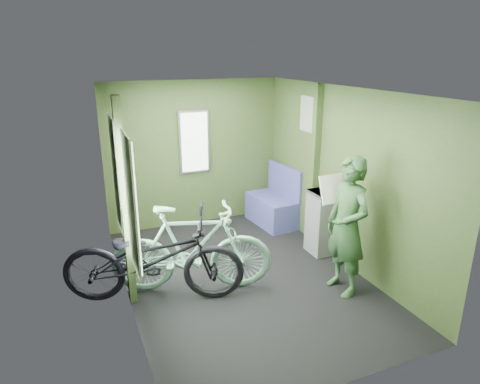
# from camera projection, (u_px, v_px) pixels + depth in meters

# --- Properties ---
(room) EXTENTS (4.00, 4.02, 2.31)m
(room) POSITION_uv_depth(u_px,v_px,m) (239.00, 166.00, 4.95)
(room) COLOR black
(room) RESTS_ON ground
(bicycle_black) EXTENTS (2.16, 1.41, 1.11)m
(bicycle_black) POSITION_uv_depth(u_px,v_px,m) (156.00, 300.00, 4.89)
(bicycle_black) COLOR black
(bicycle_black) RESTS_ON ground
(bicycle_mint) EXTENTS (1.96, 1.18, 1.17)m
(bicycle_mint) POSITION_uv_depth(u_px,v_px,m) (193.00, 291.00, 5.06)
(bicycle_mint) COLOR #82C1A6
(bicycle_mint) RESTS_ON ground
(passenger) EXTENTS (0.44, 0.69, 1.63)m
(passenger) POSITION_uv_depth(u_px,v_px,m) (347.00, 226.00, 4.84)
(passenger) COLOR #2F532D
(passenger) RESTS_ON ground
(waste_box) EXTENTS (0.27, 0.37, 0.90)m
(waste_box) POSITION_uv_depth(u_px,v_px,m) (320.00, 222.00, 5.91)
(waste_box) COLOR slate
(waste_box) RESTS_ON ground
(bench_seat) EXTENTS (0.59, 0.96, 0.96)m
(bench_seat) POSITION_uv_depth(u_px,v_px,m) (273.00, 207.00, 6.98)
(bench_seat) COLOR navy
(bench_seat) RESTS_ON ground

